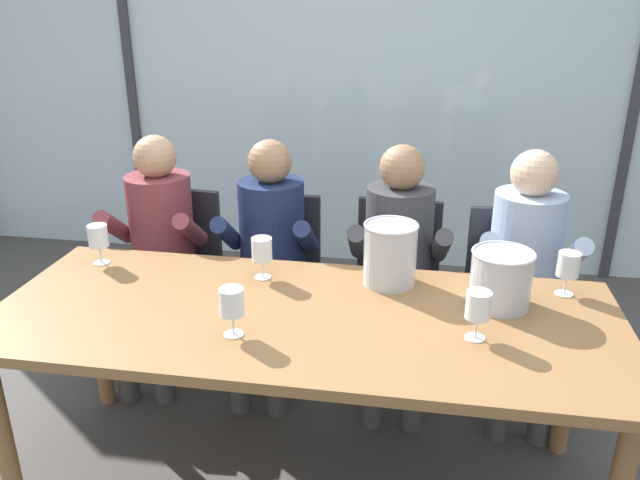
{
  "coord_description": "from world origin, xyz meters",
  "views": [
    {
      "loc": [
        0.4,
        -1.99,
        1.86
      ],
      "look_at": [
        0.0,
        0.35,
        0.92
      ],
      "focal_mm": 35.25,
      "sensor_mm": 36.0,
      "label": 1
    }
  ],
  "objects_px": {
    "wine_glass_center_pour": "(262,250)",
    "wine_glass_near_bucket": "(478,307)",
    "person_pale_blue_shirt": "(526,266)",
    "wine_glass_spare_empty": "(568,266)",
    "person_maroon_top": "(157,241)",
    "wine_glass_by_left_taster": "(232,303)",
    "chair_right_of_center": "(512,288)",
    "ice_bucket_primary": "(501,278)",
    "chair_left_of_center": "(277,269)",
    "wine_glass_by_right_taster": "(98,238)",
    "dining_table": "(304,331)",
    "ice_bucket_secondary": "(390,253)",
    "person_navy_polo": "(269,249)",
    "chair_near_curtain": "(177,262)",
    "chair_center": "(395,277)",
    "person_charcoal_jacket": "(398,257)"
  },
  "relations": [
    {
      "from": "person_maroon_top",
      "to": "ice_bucket_primary",
      "type": "relative_size",
      "value": 5.28
    },
    {
      "from": "person_maroon_top",
      "to": "wine_glass_by_right_taster",
      "type": "xyz_separation_m",
      "value": [
        -0.06,
        -0.43,
        0.18
      ]
    },
    {
      "from": "dining_table",
      "to": "ice_bucket_primary",
      "type": "relative_size",
      "value": 9.97
    },
    {
      "from": "chair_right_of_center",
      "to": "chair_near_curtain",
      "type": "bearing_deg",
      "value": 173.06
    },
    {
      "from": "chair_center",
      "to": "person_maroon_top",
      "type": "height_order",
      "value": "person_maroon_top"
    },
    {
      "from": "ice_bucket_primary",
      "to": "wine_glass_by_left_taster",
      "type": "bearing_deg",
      "value": -157.56
    },
    {
      "from": "dining_table",
      "to": "chair_right_of_center",
      "type": "distance_m",
      "value": 1.22
    },
    {
      "from": "dining_table",
      "to": "person_navy_polo",
      "type": "height_order",
      "value": "person_navy_polo"
    },
    {
      "from": "person_charcoal_jacket",
      "to": "ice_bucket_primary",
      "type": "distance_m",
      "value": 0.7
    },
    {
      "from": "chair_left_of_center",
      "to": "wine_glass_center_pour",
      "type": "distance_m",
      "value": 0.71
    },
    {
      "from": "person_maroon_top",
      "to": "wine_glass_spare_empty",
      "type": "height_order",
      "value": "person_maroon_top"
    },
    {
      "from": "person_maroon_top",
      "to": "person_navy_polo",
      "type": "xyz_separation_m",
      "value": [
        0.57,
        -0.0,
        0.0
      ]
    },
    {
      "from": "person_charcoal_jacket",
      "to": "wine_glass_by_left_taster",
      "type": "height_order",
      "value": "person_charcoal_jacket"
    },
    {
      "from": "chair_right_of_center",
      "to": "wine_glass_center_pour",
      "type": "height_order",
      "value": "wine_glass_center_pour"
    },
    {
      "from": "person_maroon_top",
      "to": "ice_bucket_primary",
      "type": "distance_m",
      "value": 1.69
    },
    {
      "from": "chair_near_curtain",
      "to": "wine_glass_spare_empty",
      "type": "bearing_deg",
      "value": -11.18
    },
    {
      "from": "chair_left_of_center",
      "to": "ice_bucket_primary",
      "type": "xyz_separation_m",
      "value": [
        1.02,
        -0.69,
        0.35
      ]
    },
    {
      "from": "person_navy_polo",
      "to": "wine_glass_near_bucket",
      "type": "xyz_separation_m",
      "value": [
        0.92,
        -0.81,
        0.18
      ]
    },
    {
      "from": "person_maroon_top",
      "to": "ice_bucket_primary",
      "type": "bearing_deg",
      "value": -22.49
    },
    {
      "from": "person_pale_blue_shirt",
      "to": "wine_glass_by_left_taster",
      "type": "xyz_separation_m",
      "value": [
        -1.09,
        -0.92,
        0.19
      ]
    },
    {
      "from": "dining_table",
      "to": "ice_bucket_secondary",
      "type": "height_order",
      "value": "ice_bucket_secondary"
    },
    {
      "from": "ice_bucket_primary",
      "to": "wine_glass_spare_empty",
      "type": "height_order",
      "value": "ice_bucket_primary"
    },
    {
      "from": "wine_glass_center_pour",
      "to": "wine_glass_near_bucket",
      "type": "bearing_deg",
      "value": -22.81
    },
    {
      "from": "chair_right_of_center",
      "to": "wine_glass_near_bucket",
      "type": "distance_m",
      "value": 1.03
    },
    {
      "from": "wine_glass_spare_empty",
      "to": "dining_table",
      "type": "bearing_deg",
      "value": -161.68
    },
    {
      "from": "chair_center",
      "to": "person_navy_polo",
      "type": "height_order",
      "value": "person_navy_polo"
    },
    {
      "from": "chair_near_curtain",
      "to": "chair_right_of_center",
      "type": "distance_m",
      "value": 1.71
    },
    {
      "from": "chair_left_of_center",
      "to": "person_navy_polo",
      "type": "distance_m",
      "value": 0.22
    },
    {
      "from": "person_navy_polo",
      "to": "person_charcoal_jacket",
      "type": "height_order",
      "value": "same"
    },
    {
      "from": "dining_table",
      "to": "person_pale_blue_shirt",
      "type": "relative_size",
      "value": 1.89
    },
    {
      "from": "dining_table",
      "to": "wine_glass_near_bucket",
      "type": "distance_m",
      "value": 0.64
    },
    {
      "from": "wine_glass_by_left_taster",
      "to": "person_maroon_top",
      "type": "bearing_deg",
      "value": 126.33
    },
    {
      "from": "wine_glass_by_left_taster",
      "to": "wine_glass_spare_empty",
      "type": "relative_size",
      "value": 1.0
    },
    {
      "from": "wine_glass_center_pour",
      "to": "chair_left_of_center",
      "type": "bearing_deg",
      "value": 98.43
    },
    {
      "from": "person_pale_blue_shirt",
      "to": "ice_bucket_secondary",
      "type": "height_order",
      "value": "person_pale_blue_shirt"
    },
    {
      "from": "chair_right_of_center",
      "to": "dining_table",
      "type": "bearing_deg",
      "value": -141.17
    },
    {
      "from": "person_maroon_top",
      "to": "wine_glass_by_right_taster",
      "type": "distance_m",
      "value": 0.47
    },
    {
      "from": "dining_table",
      "to": "wine_glass_spare_empty",
      "type": "xyz_separation_m",
      "value": [
        0.97,
        0.32,
        0.19
      ]
    },
    {
      "from": "person_pale_blue_shirt",
      "to": "wine_glass_spare_empty",
      "type": "height_order",
      "value": "person_pale_blue_shirt"
    },
    {
      "from": "chair_near_curtain",
      "to": "chair_center",
      "type": "relative_size",
      "value": 1.0
    },
    {
      "from": "chair_right_of_center",
      "to": "ice_bucket_secondary",
      "type": "distance_m",
      "value": 0.87
    },
    {
      "from": "dining_table",
      "to": "person_maroon_top",
      "type": "xyz_separation_m",
      "value": [
        -0.89,
        0.73,
        0.01
      ]
    },
    {
      "from": "chair_left_of_center",
      "to": "wine_glass_by_right_taster",
      "type": "relative_size",
      "value": 5.17
    },
    {
      "from": "chair_near_curtain",
      "to": "chair_center",
      "type": "distance_m",
      "value": 1.15
    },
    {
      "from": "wine_glass_by_left_taster",
      "to": "wine_glass_by_right_taster",
      "type": "distance_m",
      "value": 0.89
    },
    {
      "from": "ice_bucket_primary",
      "to": "wine_glass_near_bucket",
      "type": "distance_m",
      "value": 0.28
    },
    {
      "from": "chair_right_of_center",
      "to": "person_pale_blue_shirt",
      "type": "relative_size",
      "value": 0.74
    },
    {
      "from": "ice_bucket_primary",
      "to": "ice_bucket_secondary",
      "type": "distance_m",
      "value": 0.43
    },
    {
      "from": "wine_glass_by_left_taster",
      "to": "chair_near_curtain",
      "type": "bearing_deg",
      "value": 121.27
    },
    {
      "from": "person_navy_polo",
      "to": "wine_glass_by_left_taster",
      "type": "bearing_deg",
      "value": -85.36
    }
  ]
}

